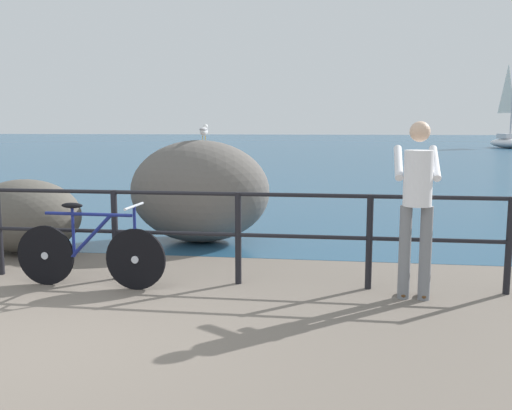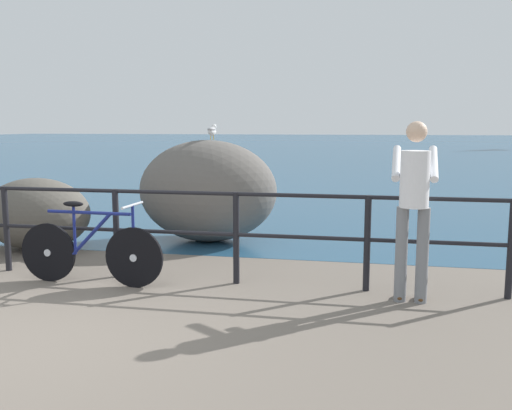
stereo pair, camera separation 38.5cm
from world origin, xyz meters
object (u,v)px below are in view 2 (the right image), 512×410
at_px(bicycle, 91,250).
at_px(person_at_railing, 414,203).
at_px(breakwater_boulder_main, 208,191).
at_px(seagull, 212,130).
at_px(breakwater_boulder_left, 37,214).

bearing_deg(bicycle, person_at_railing, 3.45).
bearing_deg(breakwater_boulder_main, seagull, 49.27).
bearing_deg(breakwater_boulder_main, breakwater_boulder_left, -154.82).
relative_size(person_at_railing, seagull, 5.28).
height_order(breakwater_boulder_main, breakwater_boulder_left, breakwater_boulder_main).
relative_size(person_at_railing, breakwater_boulder_left, 1.16).
height_order(bicycle, seagull, seagull).
bearing_deg(breakwater_boulder_main, person_at_railing, -41.09).
distance_m(person_at_railing, breakwater_boulder_main, 3.72).
xyz_separation_m(person_at_railing, breakwater_boulder_main, (-2.80, 2.44, -0.23)).
distance_m(bicycle, seagull, 2.95).
bearing_deg(breakwater_boulder_left, breakwater_boulder_main, 25.18).
relative_size(breakwater_boulder_main, breakwater_boulder_left, 1.36).
distance_m(breakwater_boulder_left, seagull, 2.76).
xyz_separation_m(bicycle, breakwater_boulder_main, (0.61, 2.51, 0.37)).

